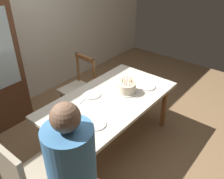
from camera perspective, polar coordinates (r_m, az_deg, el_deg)
The scene contains 11 objects.
ground at distance 3.40m, azimuth -0.55°, elevation -12.39°, with size 6.40×6.40×0.00m, color #93704C.
back_wall at distance 4.06m, azimuth -21.84°, elevation 14.12°, with size 6.40×0.10×2.60m, color silver.
dining_table at distance 2.99m, azimuth -0.61°, elevation -3.35°, with size 1.75×0.96×0.73m.
birthday_cake at distance 3.04m, azimuth 3.55°, elevation 0.43°, with size 0.28×0.28×0.20m.
plate_near_celebrant at distance 2.54m, azimuth -3.89°, elevation -8.27°, with size 0.22×0.22×0.01m, color white.
plate_far_side at distance 3.01m, azimuth -4.84°, elevation -1.23°, with size 0.22×0.22×0.01m, color white.
plate_near_guest at distance 3.21m, azimuth 8.40°, elevation 0.71°, with size 0.22×0.22×0.01m, color white.
fork_near_celebrant at distance 2.45m, azimuth -6.17°, elevation -10.30°, with size 0.18×0.02×0.01m, color silver.
fork_far_side at distance 2.92m, azimuth -6.96°, elevation -2.60°, with size 0.18×0.02×0.01m, color silver.
chair_spindle_back at distance 3.69m, azimuth -8.03°, elevation 0.14°, with size 0.46×0.46×0.95m.
chair_upholstered at distance 2.45m, azimuth -19.80°, elevation -19.20°, with size 0.45×0.44×0.95m.
Camera 1 is at (-1.89, -1.58, 2.35)m, focal length 38.18 mm.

